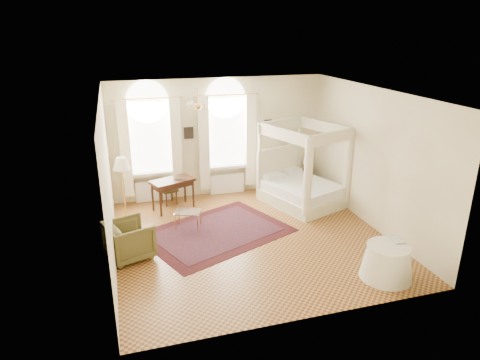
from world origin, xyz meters
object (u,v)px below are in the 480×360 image
at_px(coffee_table, 188,213).
at_px(side_table, 387,262).
at_px(nightstand, 305,179).
at_px(stool, 169,191).
at_px(armchair, 130,240).
at_px(canopy_bed, 302,187).
at_px(floor_lamp, 122,167).
at_px(writing_desk, 173,184).

distance_m(coffee_table, side_table, 4.62).
distance_m(nightstand, stool, 4.10).
distance_m(armchair, coffee_table, 1.76).
bearing_deg(coffee_table, canopy_bed, 10.35).
relative_size(canopy_bed, floor_lamp, 1.52).
bearing_deg(floor_lamp, writing_desk, 11.13).
bearing_deg(canopy_bed, floor_lamp, 175.30).
xyz_separation_m(armchair, floor_lamp, (-0.01, 2.03, 0.97)).
xyz_separation_m(nightstand, floor_lamp, (-5.27, -0.77, 1.10)).
relative_size(stool, floor_lamp, 0.31).
distance_m(stool, armchair, 2.90).
height_order(nightstand, writing_desk, writing_desk).
relative_size(stool, armchair, 0.57).
bearing_deg(coffee_table, armchair, -142.97).
bearing_deg(writing_desk, armchair, -118.33).
bearing_deg(floor_lamp, armchair, -89.70).
relative_size(stool, side_table, 0.50).
xyz_separation_m(stool, coffee_table, (0.24, -1.60, -0.00)).
height_order(armchair, floor_lamp, floor_lamp).
height_order(stool, side_table, side_table).
bearing_deg(side_table, floor_lamp, 138.14).
bearing_deg(armchair, canopy_bed, -88.71).
bearing_deg(canopy_bed, armchair, -160.40).
distance_m(canopy_bed, armchair, 4.92).
bearing_deg(writing_desk, coffee_table, -81.61).
distance_m(canopy_bed, floor_lamp, 4.74).
height_order(nightstand, side_table, side_table).
relative_size(canopy_bed, stool, 4.86).
relative_size(writing_desk, stool, 2.46).
xyz_separation_m(nightstand, writing_desk, (-4.03, -0.52, 0.44)).
xyz_separation_m(canopy_bed, stool, (-3.47, 1.01, -0.11)).
distance_m(canopy_bed, writing_desk, 3.47).
bearing_deg(nightstand, side_table, -96.47).
bearing_deg(stool, canopy_bed, -16.16).
bearing_deg(coffee_table, side_table, -44.61).
relative_size(nightstand, stool, 1.07).
xyz_separation_m(floor_lamp, side_table, (4.70, -4.21, -1.03)).
distance_m(writing_desk, floor_lamp, 1.43).
relative_size(armchair, floor_lamp, 0.55).
bearing_deg(floor_lamp, coffee_table, -34.44).
bearing_deg(nightstand, stool, -177.99).
bearing_deg(side_table, stool, 126.12).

